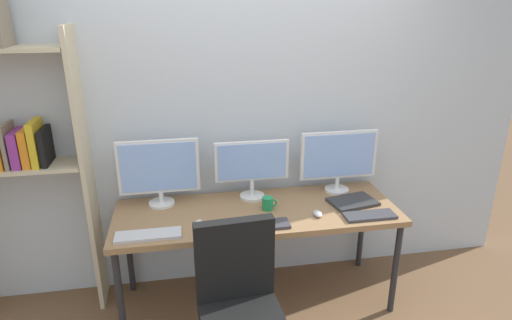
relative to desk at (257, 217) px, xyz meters
The scene contains 13 objects.
wall_back 0.74m from the desk, 90.00° to the left, with size 4.34×0.10×2.60m.
desk is the anchor object (origin of this frame).
bookshelf 1.71m from the desk, behind, with size 0.83×0.28×2.13m.
monitor_left 0.75m from the desk, 161.87° to the left, with size 0.55×0.18×0.47m.
monitor_center 0.37m from the desk, 90.00° to the left, with size 0.53×0.18×0.43m.
monitor_right 0.75m from the desk, 18.13° to the left, with size 0.58×0.18×0.47m.
keyboard_left 0.76m from the desk, 162.25° to the right, with size 0.40×0.13×0.02m, color silver.
keyboard_center 0.24m from the desk, 90.00° to the right, with size 0.33×0.13×0.02m, color #38383D.
keyboard_right 0.76m from the desk, 17.75° to the right, with size 0.34×0.13×0.02m, color #38383D.
mouse_left_side 0.42m from the desk, 21.61° to the right, with size 0.06×0.10×0.03m, color silver.
mouse_right_side 0.44m from the desk, 159.64° to the right, with size 0.06×0.10×0.03m, color silver.
laptop_closed 0.69m from the desk, ahead, with size 0.32×0.22×0.02m, color #2D2D2D.
coffee_mug 0.12m from the desk, ahead, with size 0.11×0.08×0.09m.
Camera 1 is at (-0.48, -2.02, 2.09)m, focal length 30.32 mm.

